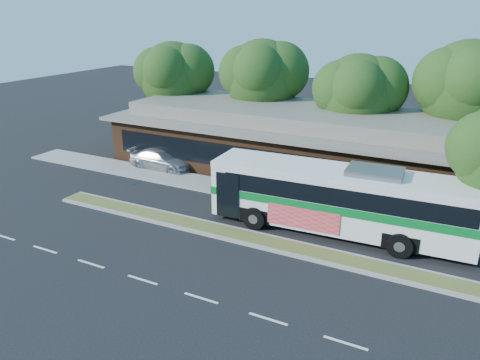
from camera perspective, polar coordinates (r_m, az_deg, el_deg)
The scene contains 11 objects.
ground at distance 23.55m, azimuth 1.70°, elevation -8.10°, with size 120.00×120.00×0.00m, color black.
median_strip at distance 23.99m, azimuth 2.33°, elevation -7.33°, with size 26.00×1.10×0.15m, color #525A26.
sidewalk at distance 28.89m, azimuth 7.20°, elevation -2.59°, with size 44.00×2.60×0.12m, color gray.
parking_lot at distance 40.90m, azimuth -15.26°, elevation 3.60°, with size 14.00×12.00×0.01m, color black.
plaza_building at distance 34.18m, azimuth 11.22°, elevation 4.45°, with size 33.20×11.20×4.45m.
tree_bg_a at distance 41.56m, azimuth -7.59°, elevation 12.66°, with size 6.47×5.80×8.63m.
tree_bg_b at distance 38.50m, azimuth 3.41°, elevation 12.62°, with size 6.69×6.00×9.00m.
tree_bg_c at distance 35.15m, azimuth 14.85°, elevation 10.39°, with size 6.24×5.60×8.26m.
tree_bg_d at distance 35.24m, azimuth 26.72°, elevation 10.33°, with size 6.91×6.20×9.37m.
transit_bus at distance 24.64m, azimuth 12.11°, elevation -1.84°, with size 13.59×3.62×3.78m.
sedan at distance 34.97m, azimuth -9.61°, elevation 2.49°, with size 2.00×4.93×1.43m, color silver.
Camera 1 is at (8.87, -18.77, 11.11)m, focal length 35.00 mm.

